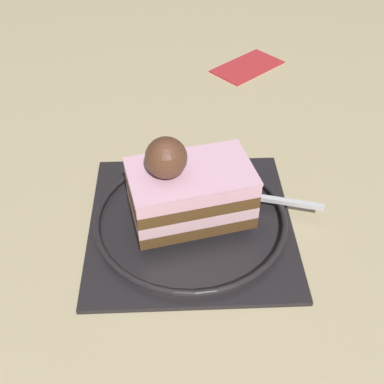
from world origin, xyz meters
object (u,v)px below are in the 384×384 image
at_px(dessert_plate, 192,220).
at_px(fork, 269,199).
at_px(folded_napkin, 247,66).
at_px(cake_slice, 188,189).

height_order(dessert_plate, fork, fork).
bearing_deg(fork, folded_napkin, -6.56).
height_order(cake_slice, fork, cake_slice).
bearing_deg(folded_napkin, fork, 173.44).
height_order(dessert_plate, folded_napkin, dessert_plate).
relative_size(cake_slice, folded_napkin, 1.16).
bearing_deg(fork, cake_slice, 98.24).
xyz_separation_m(cake_slice, folded_napkin, (0.33, -0.12, -0.05)).
distance_m(fork, folded_napkin, 0.32).
bearing_deg(cake_slice, folded_napkin, -20.18).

